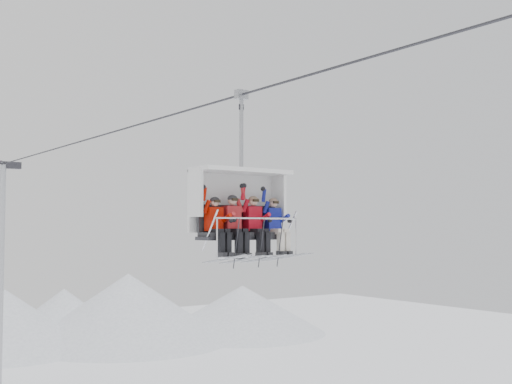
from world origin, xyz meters
TOP-DOWN VIEW (x-y plane):
  - haul_cable at (0.00, 0.00)m, footprint 0.06×50.00m
  - chairlift_carrier at (0.00, 0.72)m, footprint 2.46×1.17m
  - skier_far_left at (-0.81, 0.40)m, footprint 0.37×1.69m
  - skier_center_left at (-0.32, 0.41)m, footprint 0.40×1.69m
  - skier_center_right at (0.28, 0.41)m, footprint 0.40×1.69m
  - skier_far_right at (0.89, 0.41)m, footprint 0.38×1.69m

SIDE VIEW (x-z plane):
  - skier_far_left at x=-0.81m, z-range 9.42..10.93m
  - skier_far_right at x=0.89m, z-range 9.42..10.94m
  - skier_center_right at x=0.28m, z-range 9.41..10.99m
  - skier_center_left at x=-0.32m, z-range 9.40..11.00m
  - chairlift_carrier at x=0.00m, z-range 8.70..12.68m
  - haul_cable at x=0.00m, z-range 13.27..13.33m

